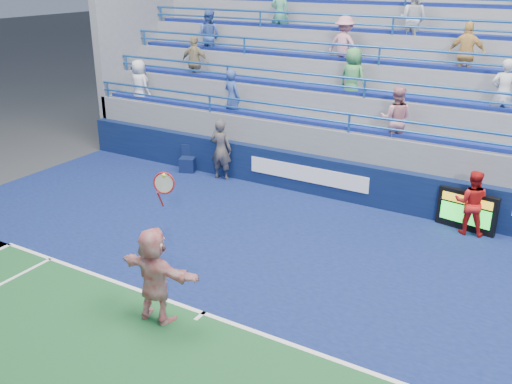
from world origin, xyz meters
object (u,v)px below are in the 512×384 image
Objects in this scene: serve_speed_board at (467,211)px; judge_chair at (188,163)px; line_judge at (221,150)px; ball_girl at (471,203)px; tennis_player at (155,275)px.

serve_speed_board is 8.36m from judge_chair.
line_judge is 1.15× the size of ball_girl.
tennis_player is (4.40, -6.73, 0.64)m from judge_chair.
line_judge is at bearing -179.75° from serve_speed_board.
judge_chair is at bearing 123.18° from tennis_player.
ball_girl reaches higher than serve_speed_board.
tennis_player is at bearing -56.82° from judge_chair.
serve_speed_board is at bearing 171.92° from line_judge.
line_judge reaches higher than ball_girl.
ball_girl is (4.05, 6.59, -0.11)m from tennis_player.
tennis_player reaches higher than serve_speed_board.
judge_chair is 8.47m from ball_girl.
line_judge reaches higher than judge_chair.
tennis_player reaches higher than judge_chair.
judge_chair is 1.41m from line_judge.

